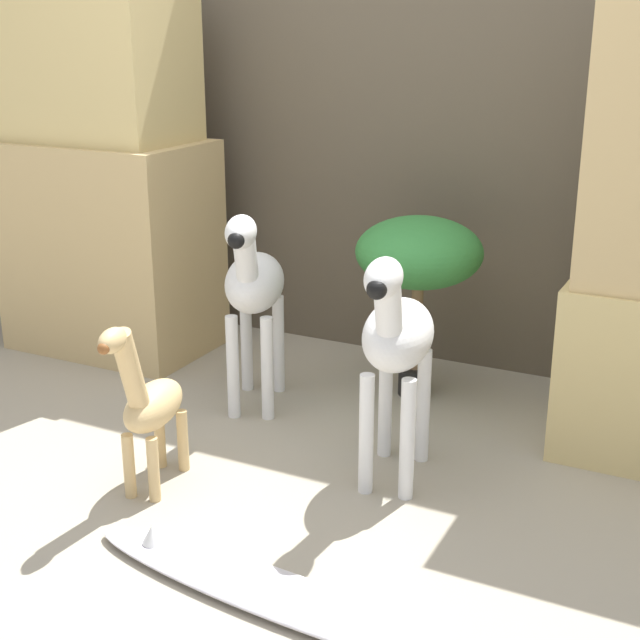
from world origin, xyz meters
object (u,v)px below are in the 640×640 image
Objects in this scene: zebra_left at (253,286)px; giraffe_figurine at (149,403)px; potted_palm_front at (419,257)px; surfboard at (275,593)px; zebra_right at (396,340)px.

zebra_left reaches higher than giraffe_figurine.
potted_palm_front is at bearing 66.30° from giraffe_figurine.
surfboard is (0.64, -0.99, -0.44)m from zebra_left.
zebra_right and zebra_left have the same top height.
zebra_left is 0.61m from potted_palm_front.
giraffe_figurine is 1.16m from potted_palm_front.
zebra_left is at bearing 122.80° from surfboard.
surfboard is (0.61, -0.33, -0.26)m from giraffe_figurine.
zebra_right reaches higher than potted_palm_front.
potted_palm_front is at bearing 37.70° from zebra_left.
potted_palm_front is at bearing 105.16° from zebra_right.
giraffe_figurine is at bearing -149.62° from zebra_right.
zebra_right is 1.00× the size of zebra_left.
zebra_left reaches higher than surfboard.
giraffe_figurine is at bearing 151.88° from surfboard.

